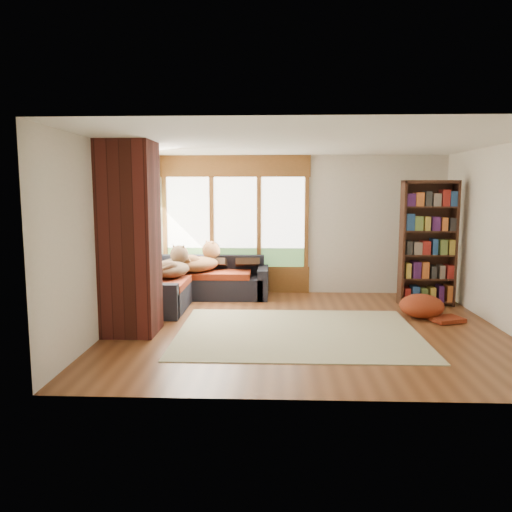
% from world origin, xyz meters
% --- Properties ---
extents(floor, '(5.50, 5.50, 0.00)m').
position_xyz_m(floor, '(0.00, 0.00, 0.00)').
color(floor, brown).
rests_on(floor, ground).
extents(ceiling, '(5.50, 5.50, 0.00)m').
position_xyz_m(ceiling, '(0.00, 0.00, 2.60)').
color(ceiling, white).
extents(wall_back, '(5.50, 0.04, 2.60)m').
position_xyz_m(wall_back, '(0.00, 2.50, 1.30)').
color(wall_back, silver).
rests_on(wall_back, ground).
extents(wall_front, '(5.50, 0.04, 2.60)m').
position_xyz_m(wall_front, '(0.00, -2.50, 1.30)').
color(wall_front, silver).
rests_on(wall_front, ground).
extents(wall_left, '(0.04, 5.00, 2.60)m').
position_xyz_m(wall_left, '(-2.75, 0.00, 1.30)').
color(wall_left, silver).
rests_on(wall_left, ground).
extents(wall_right, '(0.04, 5.00, 2.60)m').
position_xyz_m(wall_right, '(2.75, 0.00, 1.30)').
color(wall_right, silver).
rests_on(wall_right, ground).
extents(windows_back, '(2.82, 0.10, 1.90)m').
position_xyz_m(windows_back, '(-1.20, 2.47, 1.35)').
color(windows_back, brown).
rests_on(windows_back, wall_back).
extents(windows_left, '(0.10, 2.62, 1.90)m').
position_xyz_m(windows_left, '(-2.72, 1.20, 1.35)').
color(windows_left, brown).
rests_on(windows_left, wall_left).
extents(roller_blind, '(0.03, 0.72, 0.90)m').
position_xyz_m(roller_blind, '(-2.69, 2.03, 1.75)').
color(roller_blind, '#5C7752').
rests_on(roller_blind, wall_left).
extents(brick_chimney, '(0.70, 0.70, 2.60)m').
position_xyz_m(brick_chimney, '(-2.40, -0.35, 1.30)').
color(brick_chimney, '#471914').
rests_on(brick_chimney, ground).
extents(sectional_sofa, '(2.20, 2.20, 0.80)m').
position_xyz_m(sectional_sofa, '(-1.95, 1.70, 0.30)').
color(sectional_sofa, black).
rests_on(sectional_sofa, ground).
extents(area_rug, '(3.30, 2.53, 0.01)m').
position_xyz_m(area_rug, '(-0.12, -0.27, 0.01)').
color(area_rug, silver).
rests_on(area_rug, ground).
extents(bookshelf, '(0.91, 0.30, 2.12)m').
position_xyz_m(bookshelf, '(2.14, 1.51, 1.06)').
color(bookshelf, '#381C12').
rests_on(bookshelf, ground).
extents(pouf, '(0.67, 0.67, 0.36)m').
position_xyz_m(pouf, '(1.83, 0.64, 0.19)').
color(pouf, maroon).
rests_on(pouf, area_rug).
extents(dog_tan, '(0.93, 0.95, 0.47)m').
position_xyz_m(dog_tan, '(-1.76, 1.88, 0.77)').
color(dog_tan, brown).
rests_on(dog_tan, sectional_sofa).
extents(dog_brindle, '(0.67, 0.90, 0.45)m').
position_xyz_m(dog_brindle, '(-2.14, 1.29, 0.76)').
color(dog_brindle, '#402D20').
rests_on(dog_brindle, sectional_sofa).
extents(throw_pillows, '(1.98, 1.68, 0.45)m').
position_xyz_m(throw_pillows, '(-1.86, 1.75, 0.76)').
color(throw_pillows, '#2E2116').
rests_on(throw_pillows, sectional_sofa).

